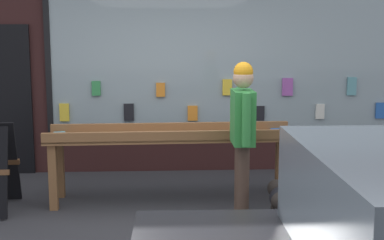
# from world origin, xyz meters

# --- Properties ---
(ground_plane) EXTENTS (40.00, 40.00, 0.00)m
(ground_plane) POSITION_xyz_m (0.00, 0.00, 0.00)
(ground_plane) COLOR #2D2D33
(shopfront_facade) EXTENTS (7.10, 0.29, 3.44)m
(shopfront_facade) POSITION_xyz_m (0.02, 2.39, 1.70)
(shopfront_facade) COLOR #331919
(shopfront_facade) RESTS_ON ground_plane
(display_table_main) EXTENTS (2.92, 0.73, 0.89)m
(display_table_main) POSITION_xyz_m (0.00, 0.89, 0.72)
(display_table_main) COLOR brown
(display_table_main) RESTS_ON ground_plane
(person_browsing) EXTENTS (0.23, 0.66, 1.68)m
(person_browsing) POSITION_xyz_m (0.74, 0.29, 0.98)
(person_browsing) COLOR #4C382D
(person_browsing) RESTS_ON ground_plane
(small_dog) EXTENTS (0.23, 0.60, 0.43)m
(small_dog) POSITION_xyz_m (1.10, 0.02, 0.29)
(small_dog) COLOR black
(small_dog) RESTS_ON ground_plane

